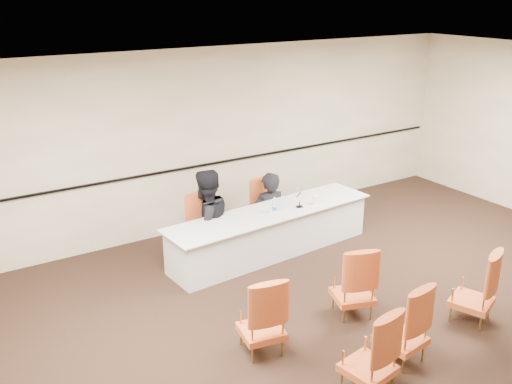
% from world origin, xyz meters
% --- Properties ---
extents(floor, '(10.00, 10.00, 0.00)m').
position_xyz_m(floor, '(0.00, 0.00, 0.00)').
color(floor, black).
rests_on(floor, ground).
extents(ceiling, '(10.00, 10.00, 0.00)m').
position_xyz_m(ceiling, '(0.00, 0.00, 3.00)').
color(ceiling, white).
rests_on(ceiling, ground).
extents(wall_back, '(10.00, 0.04, 3.00)m').
position_xyz_m(wall_back, '(0.00, 4.00, 1.50)').
color(wall_back, '#B0A58A').
rests_on(wall_back, ground).
extents(wall_rail, '(9.80, 0.04, 0.03)m').
position_xyz_m(wall_rail, '(0.00, 3.96, 1.10)').
color(wall_rail, black).
rests_on(wall_rail, wall_back).
extents(panel_table, '(3.49, 1.06, 0.69)m').
position_xyz_m(panel_table, '(0.21, 2.50, 0.34)').
color(panel_table, silver).
rests_on(panel_table, ground).
extents(panelist_main, '(0.64, 0.45, 1.65)m').
position_xyz_m(panelist_main, '(0.52, 3.05, 0.27)').
color(panelist_main, black).
rests_on(panelist_main, ground).
extents(panelist_main_chair, '(0.54, 0.54, 0.95)m').
position_xyz_m(panelist_main_chair, '(0.52, 3.05, 0.47)').
color(panelist_main_chair, '#D25625').
rests_on(panelist_main_chair, ground).
extents(panelist_second, '(0.99, 0.85, 1.79)m').
position_xyz_m(panelist_second, '(-0.67, 2.96, 0.47)').
color(panelist_second, black).
rests_on(panelist_second, ground).
extents(panelist_second_chair, '(0.54, 0.54, 0.95)m').
position_xyz_m(panelist_second_chair, '(-0.67, 2.96, 0.47)').
color(panelist_second_chair, '#D25625').
rests_on(panelist_second_chair, ground).
extents(papers, '(0.33, 0.26, 0.00)m').
position_xyz_m(papers, '(0.79, 2.45, 0.69)').
color(papers, white).
rests_on(papers, panel_table).
extents(microphone, '(0.17, 0.23, 0.29)m').
position_xyz_m(microphone, '(0.66, 2.41, 0.83)').
color(microphone, black).
rests_on(microphone, panel_table).
extents(water_bottle, '(0.10, 0.10, 0.24)m').
position_xyz_m(water_bottle, '(0.22, 2.44, 0.81)').
color(water_bottle, teal).
rests_on(water_bottle, panel_table).
extents(drinking_glass, '(0.07, 0.07, 0.10)m').
position_xyz_m(drinking_glass, '(0.20, 2.48, 0.74)').
color(drinking_glass, white).
rests_on(drinking_glass, panel_table).
extents(coffee_cup, '(0.12, 0.12, 0.14)m').
position_xyz_m(coffee_cup, '(0.95, 2.38, 0.76)').
color(coffee_cup, white).
rests_on(coffee_cup, panel_table).
extents(aud_chair_front_left, '(0.58, 0.58, 0.95)m').
position_xyz_m(aud_chair_front_left, '(-1.28, 0.46, 0.47)').
color(aud_chair_front_left, '#D25625').
rests_on(aud_chair_front_left, ground).
extents(aud_chair_front_mid, '(0.63, 0.63, 0.95)m').
position_xyz_m(aud_chair_front_mid, '(0.10, 0.50, 0.47)').
color(aud_chair_front_mid, '#D25625').
rests_on(aud_chair_front_mid, ground).
extents(aud_chair_back_left, '(0.58, 0.58, 0.95)m').
position_xyz_m(aud_chair_back_left, '(-0.72, -0.67, 0.47)').
color(aud_chair_back_left, '#D25625').
rests_on(aud_chair_back_left, ground).
extents(aud_chair_back_mid, '(0.56, 0.56, 0.95)m').
position_xyz_m(aud_chair_back_mid, '(-0.07, -0.49, 0.47)').
color(aud_chair_back_mid, '#D25625').
rests_on(aud_chair_back_mid, ground).
extents(aud_chair_back_right, '(0.65, 0.65, 0.95)m').
position_xyz_m(aud_chair_back_right, '(1.24, -0.37, 0.47)').
color(aud_chair_back_right, '#D25625').
rests_on(aud_chair_back_right, ground).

